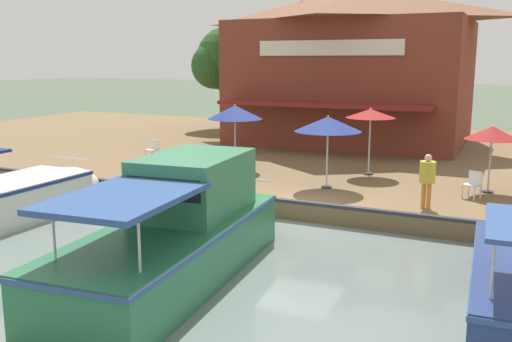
% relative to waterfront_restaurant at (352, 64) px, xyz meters
% --- Properties ---
extents(ground_plane, '(220.00, 220.00, 0.00)m').
position_rel_waterfront_restaurant_xyz_m(ground_plane, '(13.97, 2.41, -4.65)').
color(ground_plane, '#4C5B47').
extents(quay_deck, '(22.00, 56.00, 0.60)m').
position_rel_waterfront_restaurant_xyz_m(quay_deck, '(2.97, 2.41, -4.35)').
color(quay_deck, brown).
rests_on(quay_deck, ground).
extents(quay_edge_fender, '(0.20, 50.40, 0.10)m').
position_rel_waterfront_restaurant_xyz_m(quay_edge_fender, '(13.87, 2.41, -4.00)').
color(quay_edge_fender, '#2D2D33').
rests_on(quay_edge_fender, quay_deck).
extents(waterfront_restaurant, '(9.99, 12.07, 8.21)m').
position_rel_waterfront_restaurant_xyz_m(waterfront_restaurant, '(0.00, 0.00, 0.00)').
color(waterfront_restaurant, brown).
rests_on(waterfront_restaurant, quay_deck).
extents(patio_umbrella_near_quay_edge, '(1.85, 1.85, 2.53)m').
position_rel_waterfront_restaurant_xyz_m(patio_umbrella_near_quay_edge, '(8.51, 3.17, -1.74)').
color(patio_umbrella_near_quay_edge, '#B7B7B7').
rests_on(patio_umbrella_near_quay_edge, quay_deck).
extents(patio_umbrella_mid_patio_left, '(1.73, 1.73, 2.23)m').
position_rel_waterfront_restaurant_xyz_m(patio_umbrella_mid_patio_left, '(9.81, 7.48, -2.09)').
color(patio_umbrella_mid_patio_left, '#B7B7B7').
rests_on(patio_umbrella_mid_patio_left, quay_deck).
extents(patio_umbrella_by_entrance, '(2.25, 2.25, 2.47)m').
position_rel_waterfront_restaurant_xyz_m(patio_umbrella_by_entrance, '(11.41, 2.46, -1.87)').
color(patio_umbrella_by_entrance, '#B7B7B7').
rests_on(patio_umbrella_by_entrance, quay_deck).
extents(patio_umbrella_back_row, '(2.17, 2.17, 2.58)m').
position_rel_waterfront_restaurant_xyz_m(patio_umbrella_back_row, '(9.71, -1.91, -1.78)').
color(patio_umbrella_back_row, '#B7B7B7').
rests_on(patio_umbrella_back_row, quay_deck).
extents(cafe_chair_mid_patio, '(0.58, 0.58, 0.85)m').
position_rel_waterfront_restaurant_xyz_m(cafe_chair_mid_patio, '(10.82, 7.08, -3.58)').
color(cafe_chair_mid_patio, white).
rests_on(cafe_chair_mid_patio, quay_deck).
extents(cafe_chair_under_first_umbrella, '(0.48, 0.48, 0.85)m').
position_rel_waterfront_restaurant_xyz_m(cafe_chair_under_first_umbrella, '(9.21, -6.21, -3.58)').
color(cafe_chair_under_first_umbrella, white).
rests_on(cafe_chair_under_first_umbrella, quay_deck).
extents(person_at_quay_edge, '(0.46, 0.46, 1.61)m').
position_rel_waterfront_restaurant_xyz_m(person_at_quay_edge, '(12.80, 5.96, -3.05)').
color(person_at_quay_edge, orange).
rests_on(person_at_quay_edge, quay_deck).
extents(motorboat_mid_row, '(6.97, 2.30, 2.34)m').
position_rel_waterfront_restaurant_xyz_m(motorboat_mid_row, '(17.40, -5.60, -3.91)').
color(motorboat_mid_row, silver).
rests_on(motorboat_mid_row, river_water).
extents(motorboat_fourth_along, '(8.59, 3.20, 2.63)m').
position_rel_waterfront_restaurant_xyz_m(motorboat_fourth_along, '(18.69, 1.47, -3.63)').
color(motorboat_fourth_along, '#287047').
rests_on(motorboat_fourth_along, river_water).
extents(tree_downstream_bank, '(4.31, 4.10, 6.40)m').
position_rel_waterfront_restaurant_xyz_m(tree_downstream_bank, '(-2.48, -8.85, 0.17)').
color(tree_downstream_bank, brown).
rests_on(tree_downstream_bank, quay_deck).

